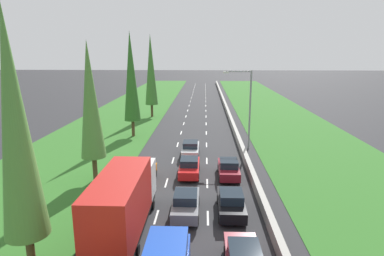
# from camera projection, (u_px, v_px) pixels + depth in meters

# --- Properties ---
(ground_plane) EXTENTS (300.00, 300.00, 0.00)m
(ground_plane) POSITION_uv_depth(u_px,v_px,m) (196.00, 113.00, 60.24)
(ground_plane) COLOR #28282B
(ground_plane) RESTS_ON ground
(grass_verge_left) EXTENTS (14.00, 140.00, 0.04)m
(grass_verge_left) POSITION_uv_depth(u_px,v_px,m) (128.00, 113.00, 60.71)
(grass_verge_left) COLOR #2D6623
(grass_verge_left) RESTS_ON ground
(grass_verge_right) EXTENTS (14.00, 140.00, 0.04)m
(grass_verge_right) POSITION_uv_depth(u_px,v_px,m) (275.00, 114.00, 59.71)
(grass_verge_right) COLOR #2D6623
(grass_verge_right) RESTS_ON ground
(median_barrier) EXTENTS (0.44, 120.00, 0.85)m
(median_barrier) POSITION_uv_depth(u_px,v_px,m) (228.00, 111.00, 59.94)
(median_barrier) COLOR #9E9B93
(median_barrier) RESTS_ON ground
(lane_markings) EXTENTS (3.64, 116.00, 0.01)m
(lane_markings) POSITION_uv_depth(u_px,v_px,m) (196.00, 113.00, 60.24)
(lane_markings) COLOR white
(lane_markings) RESTS_ON ground
(red_box_truck_left_lane) EXTENTS (2.46, 9.40, 4.18)m
(red_box_truck_left_lane) POSITION_uv_depth(u_px,v_px,m) (124.00, 202.00, 19.61)
(red_box_truck_left_lane) COLOR black
(red_box_truck_left_lane) RESTS_ON ground
(grey_sedan_centre_lane) EXTENTS (1.82, 4.50, 1.64)m
(grey_sedan_centre_lane) POSITION_uv_depth(u_px,v_px,m) (186.00, 203.00, 22.57)
(grey_sedan_centre_lane) COLOR slate
(grey_sedan_centre_lane) RESTS_ON ground
(orange_hatchback_left_lane) EXTENTS (1.74, 3.90, 1.72)m
(orange_hatchback_left_lane) POSITION_uv_depth(u_px,v_px,m) (144.00, 173.00, 28.14)
(orange_hatchback_left_lane) COLOR orange
(orange_hatchback_left_lane) RESTS_ON ground
(red_sedan_centre_lane) EXTENTS (1.82, 4.50, 1.64)m
(red_sedan_centre_lane) POSITION_uv_depth(u_px,v_px,m) (189.00, 167.00, 29.75)
(red_sedan_centre_lane) COLOR red
(red_sedan_centre_lane) RESTS_ON ground
(black_sedan_right_lane) EXTENTS (1.82, 4.50, 1.64)m
(black_sedan_right_lane) POSITION_uv_depth(u_px,v_px,m) (231.00, 203.00, 22.66)
(black_sedan_right_lane) COLOR black
(black_sedan_right_lane) RESTS_ON ground
(maroon_sedan_right_lane_fourth) EXTENTS (1.82, 4.50, 1.64)m
(maroon_sedan_right_lane_fourth) POSITION_uv_depth(u_px,v_px,m) (229.00, 168.00, 29.35)
(maroon_sedan_right_lane_fourth) COLOR maroon
(maroon_sedan_right_lane_fourth) RESTS_ON ground
(silver_sedan_centre_lane_fifth) EXTENTS (1.82, 4.50, 1.64)m
(silver_sedan_centre_lane_fifth) POSITION_uv_depth(u_px,v_px,m) (190.00, 149.00, 35.32)
(silver_sedan_centre_lane_fifth) COLOR silver
(silver_sedan_centre_lane_fifth) RESTS_ON ground
(poplar_tree_nearest) EXTENTS (2.13, 2.13, 13.14)m
(poplar_tree_nearest) POSITION_uv_depth(u_px,v_px,m) (15.00, 126.00, 14.96)
(poplar_tree_nearest) COLOR #4C3823
(poplar_tree_nearest) RESTS_ON ground
(poplar_tree_second) EXTENTS (2.10, 2.10, 11.97)m
(poplar_tree_second) POSITION_uv_depth(u_px,v_px,m) (90.00, 101.00, 27.08)
(poplar_tree_second) COLOR #4C3823
(poplar_tree_second) RESTS_ON ground
(poplar_tree_third) EXTENTS (2.14, 2.14, 13.61)m
(poplar_tree_third) POSITION_uv_depth(u_px,v_px,m) (131.00, 77.00, 42.08)
(poplar_tree_third) COLOR #4C3823
(poplar_tree_third) RESTS_ON ground
(poplar_tree_fourth) EXTENTS (2.15, 2.15, 13.94)m
(poplar_tree_fourth) POSITION_uv_depth(u_px,v_px,m) (151.00, 70.00, 55.21)
(poplar_tree_fourth) COLOR #4C3823
(poplar_tree_fourth) RESTS_ON ground
(street_light_mast) EXTENTS (3.20, 0.28, 9.00)m
(street_light_mast) POSITION_uv_depth(u_px,v_px,m) (247.00, 104.00, 37.07)
(street_light_mast) COLOR gray
(street_light_mast) RESTS_ON ground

